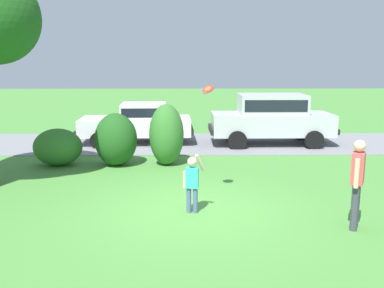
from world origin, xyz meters
TOP-DOWN VIEW (x-y plane):
  - ground_plane at (0.00, 0.00)m, footprint 80.00×80.00m
  - driveway_strip at (0.00, 7.60)m, footprint 28.00×4.40m
  - shrub_near_tree at (-4.12, 4.14)m, footprint 1.49×1.23m
  - shrub_centre_left at (-2.32, 4.10)m, footprint 1.29×1.33m
  - shrub_centre at (-0.78, 4.17)m, footprint 1.06×1.18m
  - parked_sedan at (-2.02, 7.67)m, footprint 4.46×2.21m
  - parked_suv at (3.06, 7.38)m, footprint 4.71×2.13m
  - child_thrower at (-0.05, -0.17)m, footprint 0.47×0.24m
  - frisbee at (0.32, 0.72)m, footprint 0.31×0.27m
  - adult_onlooker at (3.06, -1.10)m, footprint 0.36×0.48m

SIDE VIEW (x-z plane):
  - ground_plane at x=0.00m, z-range 0.00..0.00m
  - driveway_strip at x=0.00m, z-range 0.00..0.02m
  - shrub_near_tree at x=-4.12m, z-range -0.03..1.11m
  - child_thrower at x=-0.05m, z-range 0.07..1.36m
  - shrub_centre_left at x=-2.32m, z-range 0.00..1.61m
  - parked_sedan at x=-2.02m, z-range 0.07..1.63m
  - shrub_centre at x=-0.78m, z-range 0.00..1.88m
  - adult_onlooker at x=3.06m, z-range 0.11..1.85m
  - parked_suv at x=3.06m, z-range 0.12..2.04m
  - frisbee at x=0.32m, z-range 2.43..2.68m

